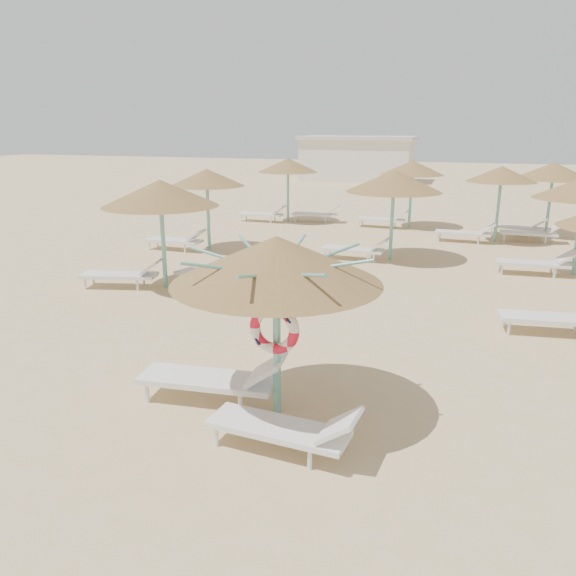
% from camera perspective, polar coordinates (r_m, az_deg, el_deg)
% --- Properties ---
extents(ground, '(120.00, 120.00, 0.00)m').
position_cam_1_polar(ground, '(8.61, -1.72, -11.37)').
color(ground, tan).
rests_on(ground, ground).
extents(main_palapa, '(2.88, 2.88, 2.58)m').
position_cam_1_polar(main_palapa, '(7.50, -1.19, 2.74)').
color(main_palapa, '#66B2A5').
rests_on(main_palapa, ground).
extents(lounger_main_a, '(2.24, 0.87, 0.80)m').
position_cam_1_polar(lounger_main_a, '(8.49, -7.24, -9.07)').
color(lounger_main_a, white).
rests_on(lounger_main_a, ground).
extents(lounger_main_b, '(1.99, 0.75, 0.71)m').
position_cam_1_polar(lounger_main_b, '(7.24, -0.04, -14.04)').
color(lounger_main_b, white).
rests_on(lounger_main_b, ground).
extents(palapa_field, '(20.50, 13.60, 2.72)m').
position_cam_1_polar(palapa_field, '(17.60, 16.43, 10.02)').
color(palapa_field, '#66B2A5').
rests_on(palapa_field, ground).
extents(service_hut, '(8.40, 4.40, 3.25)m').
position_cam_1_polar(service_hut, '(43.10, 7.07, 12.93)').
color(service_hut, silver).
rests_on(service_hut, ground).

